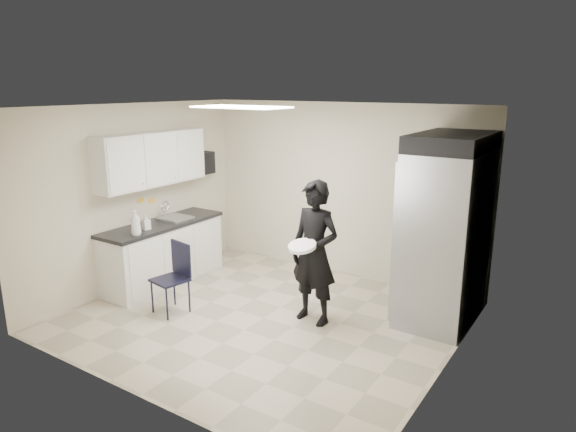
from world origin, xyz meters
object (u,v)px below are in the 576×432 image
Objects in this scene: commercial_fridge at (446,237)px; folding_chair at (170,280)px; lower_counter at (164,254)px; man_tuxedo at (315,253)px.

commercial_fridge is 3.48m from folding_chair.
man_tuxedo reaches higher than lower_counter.
lower_counter is at bearing -172.66° from man_tuxedo.
folding_chair is (-2.92, -1.78, -0.61)m from commercial_fridge.
folding_chair is at bearing -148.61° from commercial_fridge.
folding_chair is (0.86, -0.71, 0.01)m from lower_counter.
commercial_fridge is (3.78, 1.07, 0.62)m from lower_counter.
commercial_fridge reaches higher than lower_counter.
folding_chair is 1.89m from man_tuxedo.
commercial_fridge is at bearing 15.88° from lower_counter.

